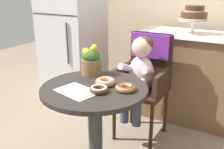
{
  "coord_description": "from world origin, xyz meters",
  "views": [
    {
      "loc": [
        0.9,
        -1.32,
        1.37
      ],
      "look_at": [
        0.05,
        0.15,
        0.77
      ],
      "focal_mm": 41.29,
      "sensor_mm": 36.0,
      "label": 1
    }
  ],
  "objects": [
    {
      "name": "donut_side",
      "position": [
        0.05,
        0.07,
        0.74
      ],
      "size": [
        0.14,
        0.14,
        0.04
      ],
      "color": "#AD7542",
      "rests_on": "cafe_table"
    },
    {
      "name": "donut_mid",
      "position": [
        0.21,
        0.05,
        0.74
      ],
      "size": [
        0.13,
        0.13,
        0.04
      ],
      "color": "#AD7542",
      "rests_on": "cafe_table"
    },
    {
      "name": "donut_front",
      "position": [
        0.08,
        -0.06,
        0.74
      ],
      "size": [
        0.12,
        0.12,
        0.04
      ],
      "color": "#4C2D19",
      "rests_on": "cafe_table"
    },
    {
      "name": "display_counter",
      "position": [
        0.55,
        1.3,
        0.45
      ],
      "size": [
        1.56,
        0.62,
        0.9
      ],
      "color": "brown",
      "rests_on": "ground"
    },
    {
      "name": "tiered_cake_stand",
      "position": [
        0.31,
        1.3,
        1.08
      ],
      "size": [
        0.3,
        0.3,
        0.28
      ],
      "color": "silver",
      "rests_on": "display_counter"
    },
    {
      "name": "paper_napkin",
      "position": [
        -0.05,
        -0.12,
        0.72
      ],
      "size": [
        0.3,
        0.24,
        0.0
      ],
      "primitive_type": "cube",
      "rotation": [
        0.0,
        0.0,
        -0.22
      ],
      "color": "white",
      "rests_on": "cafe_table"
    },
    {
      "name": "flower_vase",
      "position": [
        -0.16,
        0.2,
        0.83
      ],
      "size": [
        0.15,
        0.15,
        0.23
      ],
      "color": "brown",
      "rests_on": "cafe_table"
    },
    {
      "name": "wicker_chair",
      "position": [
        0.06,
        0.76,
        0.64
      ],
      "size": [
        0.42,
        0.45,
        0.95
      ],
      "rotation": [
        0.0,
        0.0,
        0.06
      ],
      "color": "#332114",
      "rests_on": "ground"
    },
    {
      "name": "refrigerator",
      "position": [
        -1.05,
        1.1,
        0.85
      ],
      "size": [
        0.64,
        0.63,
        1.7
      ],
      "color": "silver",
      "rests_on": "ground"
    },
    {
      "name": "seated_child",
      "position": [
        0.06,
        0.6,
        0.68
      ],
      "size": [
        0.27,
        0.32,
        0.73
      ],
      "color": "silver",
      "rests_on": "ground"
    },
    {
      "name": "cafe_table",
      "position": [
        0.0,
        0.0,
        0.51
      ],
      "size": [
        0.72,
        0.72,
        0.72
      ],
      "color": "#282321",
      "rests_on": "ground"
    }
  ]
}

